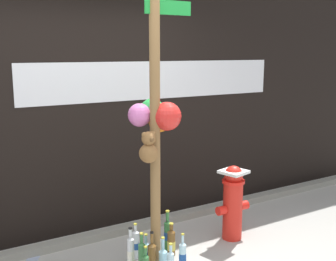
# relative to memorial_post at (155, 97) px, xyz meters

# --- Properties ---
(building_wall) EXTENTS (10.00, 0.21, 3.01)m
(building_wall) POSITION_rel_memorial_post_xyz_m (-0.24, 1.15, -0.08)
(building_wall) COLOR black
(building_wall) RESTS_ON ground_plane
(curb_strip) EXTENTS (8.00, 0.12, 0.08)m
(curb_strip) POSITION_rel_memorial_post_xyz_m (-0.24, 0.79, -1.54)
(curb_strip) COLOR gray
(curb_strip) RESTS_ON ground_plane
(memorial_post) EXTENTS (0.58, 0.43, 2.89)m
(memorial_post) POSITION_rel_memorial_post_xyz_m (0.00, 0.00, 0.00)
(memorial_post) COLOR olive
(memorial_post) RESTS_ON ground_plane
(fire_hydrant) EXTENTS (0.39, 0.30, 0.80)m
(fire_hydrant) POSITION_rel_memorial_post_xyz_m (0.98, 0.08, -1.16)
(fire_hydrant) COLOR red
(fire_hydrant) RESTS_ON ground_plane
(bottle_1) EXTENTS (0.08, 0.08, 0.40)m
(bottle_1) POSITION_rel_memorial_post_xyz_m (-0.11, -0.12, -1.43)
(bottle_1) COLOR brown
(bottle_1) RESTS_ON ground_plane
(bottle_2) EXTENTS (0.08, 0.08, 0.34)m
(bottle_2) POSITION_rel_memorial_post_xyz_m (-0.02, -0.16, -1.46)
(bottle_2) COLOR #93CCE0
(bottle_2) RESTS_ON ground_plane
(bottle_3) EXTENTS (0.07, 0.07, 0.40)m
(bottle_3) POSITION_rel_memorial_post_xyz_m (-0.24, 0.05, -1.43)
(bottle_3) COLOR silver
(bottle_3) RESTS_ON ground_plane
(bottle_4) EXTENTS (0.07, 0.07, 0.42)m
(bottle_4) POSITION_rel_memorial_post_xyz_m (0.24, 0.19, -1.41)
(bottle_4) COLOR #337038
(bottle_4) RESTS_ON ground_plane
(bottle_5) EXTENTS (0.06, 0.06, 0.29)m
(bottle_5) POSITION_rel_memorial_post_xyz_m (0.07, 0.09, -1.46)
(bottle_5) COLOR #B2DBEA
(bottle_5) RESTS_ON ground_plane
(bottle_6) EXTENTS (0.07, 0.07, 0.35)m
(bottle_6) POSITION_rel_memorial_post_xyz_m (0.16, -0.21, -1.45)
(bottle_6) COLOR #B2DBEA
(bottle_6) RESTS_ON ground_plane
(bottle_7) EXTENTS (0.06, 0.06, 0.38)m
(bottle_7) POSITION_rel_memorial_post_xyz_m (-0.18, -0.06, -1.42)
(bottle_7) COLOR #337038
(bottle_7) RESTS_ON ground_plane
(bottle_9) EXTENTS (0.07, 0.07, 0.35)m
(bottle_9) POSITION_rel_memorial_post_xyz_m (-0.10, 0.22, -1.44)
(bottle_9) COLOR silver
(bottle_9) RESTS_ON ground_plane
(bottle_10) EXTENTS (0.08, 0.08, 0.34)m
(bottle_10) POSITION_rel_memorial_post_xyz_m (0.22, 0.08, -1.45)
(bottle_10) COLOR brown
(bottle_10) RESTS_ON ground_plane
(bottle_11) EXTENTS (0.06, 0.06, 0.30)m
(bottle_11) POSITION_rel_memorial_post_xyz_m (-0.07, 0.07, -1.47)
(bottle_11) COLOR #93CCE0
(bottle_11) RESTS_ON ground_plane
(litter_0) EXTENTS (0.17, 0.19, 0.01)m
(litter_0) POSITION_rel_memorial_post_xyz_m (-0.96, 0.74, -1.58)
(litter_0) COLOR #8C99B2
(litter_0) RESTS_ON ground_plane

